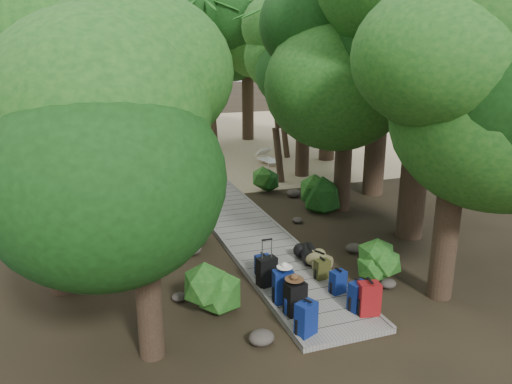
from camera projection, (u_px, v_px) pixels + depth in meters
name	position (u px, v px, depth m)	size (l,w,h in m)	color
ground	(261.00, 246.00, 13.95)	(120.00, 120.00, 0.00)	#2F2617
sand_beach	(165.00, 143.00, 28.40)	(40.00, 22.00, 0.02)	tan
boardwalk	(249.00, 232.00, 14.84)	(2.00, 12.00, 0.12)	gray
backpack_left_a	(306.00, 317.00, 9.43)	(0.39, 0.28, 0.74)	navy
backpack_left_b	(295.00, 297.00, 10.16)	(0.41, 0.29, 0.76)	black
backpack_left_c	(283.00, 285.00, 10.60)	(0.43, 0.31, 0.79)	navy
backpack_left_d	(263.00, 264.00, 11.93)	(0.35, 0.25, 0.54)	navy
backpack_right_a	(369.00, 297.00, 10.14)	(0.43, 0.30, 0.77)	maroon
backpack_right_b	(358.00, 295.00, 10.31)	(0.38, 0.27, 0.68)	navy
backpack_right_c	(338.00, 281.00, 11.04)	(0.34, 0.24, 0.57)	navy
backpack_right_d	(322.00, 268.00, 11.73)	(0.34, 0.24, 0.51)	#3C3B18
duffel_right_khaki	(319.00, 260.00, 12.30)	(0.39, 0.58, 0.39)	olive
duffel_right_black	(309.00, 254.00, 12.65)	(0.39, 0.63, 0.39)	black
suitcase_on_boardwalk	(267.00, 272.00, 11.34)	(0.45, 0.25, 0.69)	black
lone_suitcase_on_sand	(201.00, 168.00, 21.20)	(0.43, 0.24, 0.67)	black
hat_brown	(294.00, 277.00, 10.05)	(0.39, 0.39, 0.12)	#51351E
hat_white	(285.00, 265.00, 10.51)	(0.34, 0.34, 0.11)	silver
kayak	(113.00, 171.00, 21.35)	(0.73, 3.33, 0.33)	red
sun_lounger	(269.00, 157.00, 23.29)	(0.63, 1.97, 0.63)	silver
tree_right_a	(458.00, 126.00, 10.12)	(4.60, 4.60, 7.66)	black
tree_right_b	(426.00, 44.00, 13.17)	(6.08, 6.08, 10.85)	black
tree_right_c	(347.00, 89.00, 15.92)	(4.69, 4.69, 8.12)	black
tree_right_d	(383.00, 43.00, 17.29)	(5.97, 5.97, 10.95)	black
tree_right_e	(304.00, 76.00, 20.21)	(4.65, 4.65, 8.37)	black
tree_right_f	(331.00, 47.00, 22.83)	(5.94, 5.94, 10.61)	black
tree_left_a	(141.00, 180.00, 8.15)	(3.96, 3.96, 6.61)	black
tree_left_b	(42.00, 112.00, 10.29)	(4.55, 4.55, 8.18)	black
tree_left_c	(116.00, 91.00, 14.46)	(4.74, 4.74, 8.24)	black
tree_back_a	(138.00, 51.00, 26.25)	(5.87, 5.87, 10.16)	black
tree_back_b	(191.00, 42.00, 26.72)	(6.17, 6.17, 11.02)	black
tree_back_c	(248.00, 55.00, 28.10)	(5.39, 5.39, 9.69)	black
tree_back_d	(55.00, 84.00, 23.84)	(4.32, 4.32, 7.20)	black
palm_right_a	(283.00, 99.00, 19.69)	(3.91, 3.91, 6.67)	#144513
palm_right_b	(286.00, 79.00, 23.91)	(3.93, 3.93, 7.60)	#144513
palm_right_c	(217.00, 79.00, 25.50)	(4.67, 4.67, 7.44)	#144513
palm_left_a	(65.00, 92.00, 17.24)	(4.81, 4.81, 7.65)	#144513
rock_left_a	(261.00, 338.00, 9.39)	(0.49, 0.44, 0.27)	#4C473F
rock_left_b	(179.00, 297.00, 10.99)	(0.33, 0.29, 0.18)	#4C473F
rock_left_c	(190.00, 249.00, 13.35)	(0.60, 0.54, 0.33)	#4C473F
rock_left_d	(171.00, 214.00, 16.31)	(0.29, 0.26, 0.16)	#4C473F
rock_right_a	(388.00, 284.00, 11.56)	(0.39, 0.35, 0.21)	#4C473F
rock_right_b	(354.00, 248.00, 13.52)	(0.45, 0.41, 0.25)	#4C473F
rock_right_c	(297.00, 220.00, 15.76)	(0.33, 0.29, 0.18)	#4C473F
rock_right_d	(294.00, 193.00, 18.41)	(0.52, 0.47, 0.29)	#4C473F
shrub_left_a	(211.00, 287.00, 10.47)	(1.19, 1.19, 1.07)	#154815
shrub_left_b	(192.00, 229.00, 14.13)	(0.91, 0.91, 0.82)	#154815
shrub_left_c	(146.00, 199.00, 16.60)	(1.05, 1.05, 0.94)	#154815
shrub_right_a	(373.00, 261.00, 11.87)	(1.05, 1.05, 0.95)	#154815
shrub_right_b	(318.00, 192.00, 16.89)	(1.40, 1.40, 1.26)	#154815
shrub_right_c	(264.00, 181.00, 19.02)	(0.95, 0.95, 0.85)	#154815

